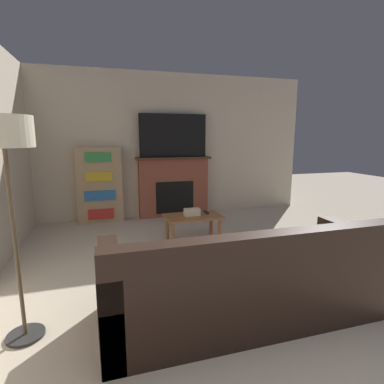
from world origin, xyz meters
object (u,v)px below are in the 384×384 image
(coffee_table, at_px, (193,220))
(floor_lamp, at_px, (4,147))
(tv, at_px, (173,136))
(fireplace, at_px, (174,186))
(couch, at_px, (248,283))
(bookshelf, at_px, (100,185))

(coffee_table, bearing_deg, floor_lamp, -139.09)
(coffee_table, bearing_deg, tv, 86.81)
(fireplace, distance_m, tv, 0.97)
(coffee_table, relative_size, floor_lamp, 0.48)
(tv, height_order, floor_lamp, tv)
(floor_lamp, bearing_deg, tv, 58.76)
(couch, distance_m, bookshelf, 3.64)
(tv, relative_size, bookshelf, 0.94)
(tv, xyz_separation_m, bookshelf, (-1.37, -0.00, -0.87))
(floor_lamp, bearing_deg, coffee_table, 40.91)
(bookshelf, bearing_deg, tv, 0.09)
(couch, relative_size, floor_lamp, 1.47)
(bookshelf, xyz_separation_m, floor_lamp, (-0.57, -3.18, 0.79))
(tv, distance_m, couch, 3.63)
(fireplace, bearing_deg, couch, -92.27)
(tv, height_order, couch, tv)
(tv, relative_size, floor_lamp, 0.76)
(fireplace, bearing_deg, tv, -90.00)
(fireplace, xyz_separation_m, bookshelf, (-1.37, -0.02, 0.10))
(tv, xyz_separation_m, couch, (-0.14, -3.41, -1.25))
(fireplace, bearing_deg, bookshelf, -179.07)
(fireplace, relative_size, couch, 0.58)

